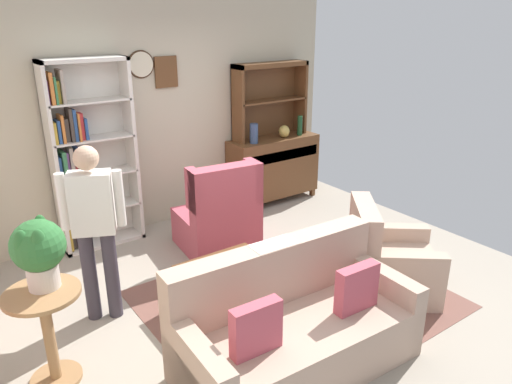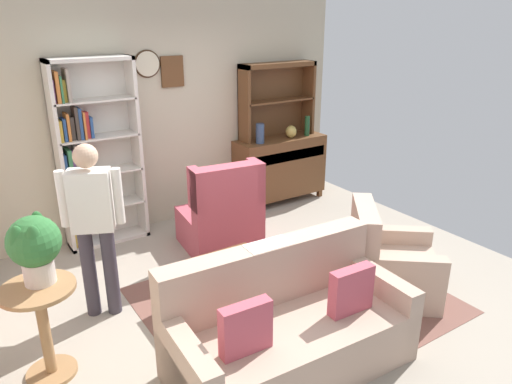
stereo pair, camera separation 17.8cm
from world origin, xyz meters
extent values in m
cube|color=#9E9384|center=(0.00, 0.00, -0.01)|extent=(5.40, 4.60, 0.02)
cube|color=#BCB299|center=(0.00, 2.13, 1.40)|extent=(5.00, 0.06, 2.80)
cylinder|color=beige|center=(-0.15, 2.08, 1.98)|extent=(0.28, 0.03, 0.28)
torus|color=#382314|center=(-0.15, 2.08, 1.98)|extent=(0.31, 0.02, 0.31)
cube|color=brown|center=(0.15, 2.08, 1.88)|extent=(0.28, 0.03, 0.36)
cube|color=brown|center=(0.20, -0.30, 0.00)|extent=(2.62, 2.20, 0.01)
cube|color=silver|center=(-1.28, 1.93, 1.05)|extent=(0.04, 0.30, 2.10)
cube|color=silver|center=(-0.42, 1.93, 1.05)|extent=(0.04, 0.30, 2.10)
cube|color=silver|center=(-0.85, 1.93, 2.08)|extent=(0.90, 0.30, 0.04)
cube|color=silver|center=(-0.85, 1.93, 0.02)|extent=(0.90, 0.30, 0.04)
cube|color=silver|center=(-0.85, 2.07, 1.05)|extent=(0.90, 0.01, 2.10)
cube|color=silver|center=(-0.85, 1.93, 0.44)|extent=(0.86, 0.30, 0.02)
cube|color=gold|center=(-1.24, 1.91, 0.22)|extent=(0.03, 0.19, 0.34)
cube|color=#3F3833|center=(-1.20, 1.91, 0.20)|extent=(0.04, 0.10, 0.29)
cube|color=#723F7F|center=(-1.14, 1.91, 0.22)|extent=(0.04, 0.17, 0.34)
cube|color=#284C8C|center=(-1.10, 1.91, 0.22)|extent=(0.03, 0.16, 0.34)
cube|color=silver|center=(-0.85, 1.93, 0.85)|extent=(0.86, 0.30, 0.02)
cube|color=gray|center=(-1.24, 1.91, 0.62)|extent=(0.04, 0.22, 0.33)
cube|color=#3F3833|center=(-1.20, 1.91, 0.59)|extent=(0.02, 0.21, 0.26)
cube|color=#CC7233|center=(-1.17, 1.91, 0.59)|extent=(0.02, 0.18, 0.27)
cube|color=#337247|center=(-1.13, 1.91, 0.59)|extent=(0.04, 0.24, 0.27)
cube|color=#337247|center=(-1.08, 1.91, 0.61)|extent=(0.04, 0.22, 0.31)
cube|color=#723F7F|center=(-1.03, 1.91, 0.60)|extent=(0.04, 0.21, 0.28)
cube|color=#3F3833|center=(-0.99, 1.91, 0.62)|extent=(0.04, 0.20, 0.33)
cube|color=gray|center=(-0.96, 1.91, 0.61)|extent=(0.02, 0.14, 0.31)
cube|color=#337247|center=(-0.92, 1.91, 0.60)|extent=(0.04, 0.15, 0.28)
cube|color=silver|center=(-0.85, 1.93, 1.25)|extent=(0.86, 0.30, 0.02)
cube|color=#284C8C|center=(-1.24, 1.91, 0.99)|extent=(0.04, 0.17, 0.26)
cube|color=#337247|center=(-1.19, 1.91, 1.01)|extent=(0.04, 0.22, 0.31)
cube|color=#723F7F|center=(-1.15, 1.91, 1.01)|extent=(0.03, 0.14, 0.29)
cube|color=gray|center=(-1.11, 1.91, 1.03)|extent=(0.04, 0.16, 0.34)
cube|color=#B22D33|center=(-1.07, 1.91, 0.98)|extent=(0.02, 0.12, 0.24)
cube|color=#284C8C|center=(-1.03, 1.91, 1.02)|extent=(0.04, 0.21, 0.33)
cube|color=#CC7233|center=(-0.98, 1.91, 0.98)|extent=(0.04, 0.18, 0.24)
cube|color=silver|center=(-0.85, 1.93, 1.66)|extent=(0.86, 0.30, 0.02)
cube|color=gold|center=(-1.24, 1.91, 1.37)|extent=(0.04, 0.19, 0.22)
cube|color=#284C8C|center=(-1.19, 1.91, 1.38)|extent=(0.03, 0.16, 0.24)
cube|color=#CC7233|center=(-1.16, 1.91, 1.41)|extent=(0.03, 0.19, 0.29)
cube|color=#3F3833|center=(-1.11, 1.91, 1.38)|extent=(0.04, 0.12, 0.25)
cube|color=#3F3833|center=(-1.06, 1.91, 1.44)|extent=(0.03, 0.17, 0.35)
cube|color=#284C8C|center=(-1.03, 1.91, 1.43)|extent=(0.03, 0.17, 0.33)
cube|color=#CC7233|center=(-0.99, 1.91, 1.41)|extent=(0.02, 0.23, 0.29)
cube|color=#B22D33|center=(-0.96, 1.91, 1.40)|extent=(0.04, 0.12, 0.28)
cube|color=#284C8C|center=(-0.92, 1.91, 1.37)|extent=(0.03, 0.14, 0.23)
cube|color=#723F7F|center=(-1.25, 1.91, 1.78)|extent=(0.02, 0.14, 0.23)
cube|color=#CC7233|center=(-1.21, 1.91, 1.82)|extent=(0.04, 0.20, 0.32)
cube|color=#337247|center=(-1.18, 1.91, 1.80)|extent=(0.02, 0.21, 0.27)
cube|color=gold|center=(-1.14, 1.91, 1.78)|extent=(0.04, 0.12, 0.23)
cube|color=gray|center=(-1.10, 1.91, 1.83)|extent=(0.03, 0.21, 0.34)
cube|color=brown|center=(1.59, 1.86, 0.51)|extent=(1.30, 0.45, 0.82)
cube|color=brown|center=(0.99, 1.69, 0.05)|extent=(0.06, 0.06, 0.10)
cube|color=brown|center=(2.19, 1.69, 0.05)|extent=(0.06, 0.06, 0.10)
cube|color=brown|center=(0.99, 2.04, 0.05)|extent=(0.06, 0.06, 0.10)
cube|color=brown|center=(2.19, 2.04, 0.05)|extent=(0.06, 0.06, 0.10)
cube|color=#492C18|center=(1.59, 1.64, 0.71)|extent=(1.20, 0.01, 0.14)
cube|color=brown|center=(1.06, 1.94, 1.42)|extent=(0.04, 0.26, 1.00)
cube|color=brown|center=(2.12, 1.94, 1.42)|extent=(0.04, 0.26, 1.00)
cube|color=brown|center=(1.59, 1.94, 1.89)|extent=(1.10, 0.26, 0.06)
cube|color=brown|center=(1.59, 1.94, 1.42)|extent=(1.06, 0.26, 0.02)
cube|color=brown|center=(1.59, 2.06, 1.42)|extent=(1.10, 0.01, 1.00)
cylinder|color=#33476B|center=(1.20, 1.78, 1.05)|extent=(0.11, 0.11, 0.26)
ellipsoid|color=tan|center=(1.72, 1.79, 1.01)|extent=(0.15, 0.15, 0.17)
cylinder|color=#194223|center=(1.98, 1.77, 1.06)|extent=(0.07, 0.07, 0.27)
cube|color=tan|center=(-0.38, -1.01, 0.21)|extent=(1.84, 0.93, 0.42)
cube|color=tan|center=(-0.37, -0.68, 0.66)|extent=(1.81, 0.28, 0.48)
cube|color=tan|center=(-1.21, -0.97, 0.30)|extent=(0.18, 0.86, 0.60)
cube|color=tan|center=(0.45, -1.05, 0.30)|extent=(0.18, 0.86, 0.60)
cube|color=#B74C5B|center=(-0.84, -1.11, 0.60)|extent=(0.36, 0.12, 0.36)
cube|color=#B74C5B|center=(0.06, -1.15, 0.60)|extent=(0.36, 0.12, 0.36)
cube|color=white|center=(-0.37, -0.68, 0.90)|extent=(0.37, 0.20, 0.00)
cube|color=tan|center=(1.06, -0.71, 0.20)|extent=(1.08, 1.07, 0.40)
cube|color=tan|center=(0.82, -0.52, 0.64)|extent=(0.61, 0.70, 0.48)
cube|color=tan|center=(0.86, -0.95, 0.28)|extent=(0.70, 0.60, 0.55)
cube|color=tan|center=(1.25, -0.47, 0.28)|extent=(0.70, 0.60, 0.55)
cube|color=#B74C5B|center=(0.17, 1.08, 0.21)|extent=(0.87, 0.88, 0.42)
cube|color=#B74C5B|center=(0.13, 0.78, 0.74)|extent=(0.80, 0.29, 0.63)
cube|color=#B74C5B|center=(0.48, 0.78, 0.83)|extent=(0.13, 0.29, 0.44)
cube|color=#B74C5B|center=(-0.20, 0.86, 0.83)|extent=(0.13, 0.29, 0.44)
cylinder|color=#997047|center=(-1.91, -0.08, 0.73)|extent=(0.52, 0.52, 0.03)
cylinder|color=#997047|center=(-1.91, -0.08, 0.36)|extent=(0.08, 0.08, 0.71)
cylinder|color=#997047|center=(-1.91, -0.08, 0.01)|extent=(0.36, 0.36, 0.03)
cylinder|color=beige|center=(-1.87, -0.03, 0.83)|extent=(0.21, 0.21, 0.17)
sphere|color=#2D6B33|center=(-1.87, -0.03, 1.06)|extent=(0.36, 0.36, 0.36)
ellipsoid|color=#2D6B33|center=(-1.81, 0.09, 1.11)|extent=(0.11, 0.06, 0.26)
ellipsoid|color=#2D6B33|center=(-1.88, -0.16, 1.11)|extent=(0.11, 0.06, 0.26)
ellipsoid|color=#2D6B33|center=(-1.97, -0.10, 1.11)|extent=(0.11, 0.06, 0.26)
cylinder|color=#38333D|center=(-1.42, 0.53, 0.41)|extent=(0.16, 0.16, 0.82)
cylinder|color=#38333D|center=(-1.26, 0.45, 0.41)|extent=(0.16, 0.16, 0.82)
cube|color=silver|center=(-1.34, 0.49, 1.08)|extent=(0.39, 0.32, 0.52)
sphere|color=tan|center=(-1.34, 0.49, 1.46)|extent=(0.27, 0.27, 0.20)
cylinder|color=silver|center=(-1.54, 0.58, 1.11)|extent=(0.11, 0.11, 0.48)
cylinder|color=silver|center=(-1.14, 0.40, 1.11)|extent=(0.11, 0.11, 0.48)
cube|color=brown|center=(-0.38, 0.02, 0.40)|extent=(0.80, 0.50, 0.03)
cube|color=brown|center=(-0.75, -0.20, 0.20)|extent=(0.05, 0.05, 0.39)
cube|color=brown|center=(-0.01, -0.20, 0.20)|extent=(0.05, 0.05, 0.39)
cube|color=brown|center=(-0.75, 0.24, 0.20)|extent=(0.05, 0.05, 0.39)
cube|color=brown|center=(-0.01, 0.24, 0.20)|extent=(0.05, 0.05, 0.39)
cube|color=gray|center=(-0.50, -0.01, 0.44)|extent=(0.19, 0.14, 0.03)
cube|color=gray|center=(-0.50, -0.02, 0.46)|extent=(0.14, 0.10, 0.02)
cube|color=gray|center=(-0.51, -0.01, 0.49)|extent=(0.20, 0.15, 0.03)
camera|label=1|loc=(-2.37, -3.25, 2.53)|focal=33.83mm
camera|label=2|loc=(-2.23, -3.35, 2.53)|focal=33.83mm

